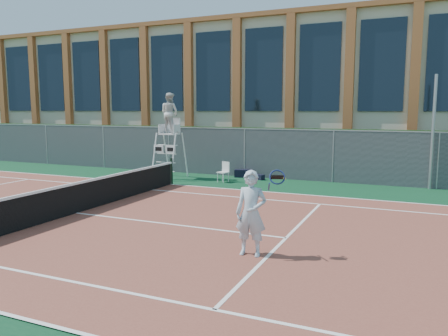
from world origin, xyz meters
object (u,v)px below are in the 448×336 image
at_px(steel_pole, 433,133).
at_px(umpire_chair, 170,115).
at_px(plastic_chair, 224,170).
at_px(tennis_player, 251,213).

xyz_separation_m(steel_pole, umpire_chair, (-10.65, -1.65, 0.62)).
relative_size(umpire_chair, plastic_chair, 4.48).
height_order(umpire_chair, plastic_chair, umpire_chair).
xyz_separation_m(steel_pole, tennis_player, (-3.71, -10.19, -1.27)).
bearing_deg(steel_pole, umpire_chair, -171.21).
height_order(steel_pole, tennis_player, steel_pole).
xyz_separation_m(umpire_chair, tennis_player, (6.95, -8.54, -1.89)).
relative_size(steel_pole, plastic_chair, 5.11).
height_order(steel_pole, umpire_chair, steel_pole).
bearing_deg(tennis_player, umpire_chair, 129.13).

